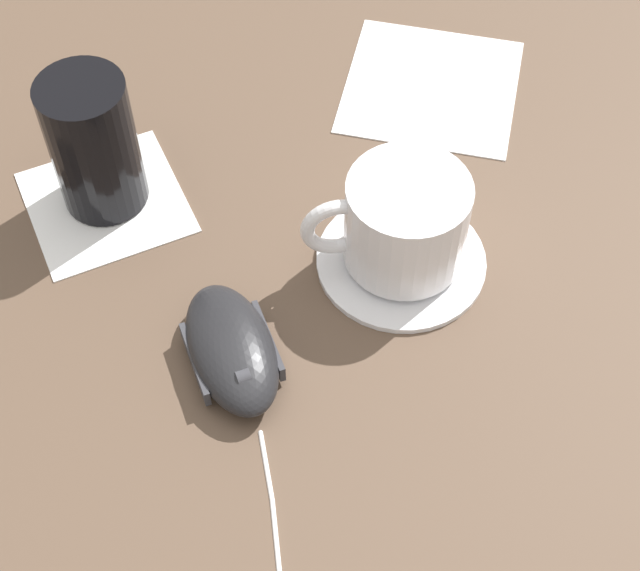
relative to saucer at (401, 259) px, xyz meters
The scene contains 7 objects.
ground_plane 0.12m from the saucer, 102.60° to the right, with size 3.00×3.00×0.00m, color brown.
saucer is the anchor object (origin of this frame).
coffee_cup 0.04m from the saucer, 144.21° to the right, with size 0.09×0.12×0.07m.
computer_mouse 0.14m from the saucer, 59.46° to the right, with size 0.12×0.08×0.03m.
napkin_under_glass 0.23m from the saucer, 109.18° to the right, with size 0.11×0.11×0.00m, color white.
drinking_glass 0.23m from the saucer, 110.74° to the right, with size 0.06×0.06×0.11m, color black.
napkin_spare 0.19m from the saucer, 164.67° to the left, with size 0.14×0.14×0.00m, color white.
Camera 1 is at (0.44, 0.02, 0.57)m, focal length 55.00 mm.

